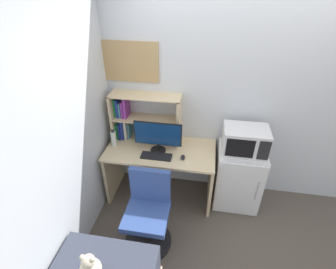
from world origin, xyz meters
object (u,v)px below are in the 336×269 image
hutch_bookshelf (136,116)px  microwave (245,140)px  desk_chair (148,215)px  mini_fridge (238,177)px  computer_mouse (183,157)px  wall_corkboard (128,62)px  monitor (158,136)px  keyboard (156,156)px  water_bottle (114,138)px  teddy_bear (90,268)px

hutch_bookshelf → microwave: 1.35m
microwave → desk_chair: size_ratio=0.56×
mini_fridge → computer_mouse: bearing=-164.8°
wall_corkboard → monitor: bearing=-40.8°
hutch_bookshelf → desk_chair: (0.34, -0.90, -0.70)m
keyboard → computer_mouse: size_ratio=3.93×
mini_fridge → keyboard: bearing=-168.2°
computer_mouse → desk_chair: bearing=-117.9°
computer_mouse → mini_fridge: bearing=15.2°
monitor → desk_chair: size_ratio=0.63×
hutch_bookshelf → keyboard: hutch_bookshelf is taller
computer_mouse → water_bottle: water_bottle is taller
keyboard → mini_fridge: size_ratio=0.44×
microwave → desk_chair: bearing=-142.7°
hutch_bookshelf → water_bottle: size_ratio=3.89×
monitor → keyboard: 0.24m
keyboard → wall_corkboard: (-0.41, 0.48, 0.96)m
teddy_bear → wall_corkboard: size_ratio=0.37×
desk_chair → wall_corkboard: (-0.43, 1.02, 1.35)m
mini_fridge → teddy_bear: (-1.28, -1.50, 0.18)m
monitor → water_bottle: size_ratio=2.57×
computer_mouse → desk_chair: desk_chair is taller
microwave → mini_fridge: bearing=-90.2°
computer_mouse → desk_chair: 0.75m
water_bottle → monitor: bearing=-2.5°
teddy_bear → microwave: bearing=49.6°
keyboard → desk_chair: size_ratio=0.40×
microwave → monitor: bearing=-174.8°
computer_mouse → water_bottle: bearing=171.9°
keyboard → computer_mouse: computer_mouse is taller
monitor → teddy_bear: monitor is taller
hutch_bookshelf → wall_corkboard: 0.66m
microwave → wall_corkboard: wall_corkboard is taller
computer_mouse → microwave: 0.75m
water_bottle → microwave: (1.58, 0.07, 0.11)m
hutch_bookshelf → monitor: hutch_bookshelf is taller
keyboard → mini_fridge: 1.09m
desk_chair → teddy_bear: size_ratio=3.32×
computer_mouse → water_bottle: (-0.88, 0.13, 0.09)m
hutch_bookshelf → computer_mouse: (0.64, -0.34, -0.30)m
mini_fridge → monitor: bearing=-175.0°
hutch_bookshelf → mini_fridge: (1.34, -0.15, -0.67)m
keyboard → desk_chair: 0.67m
mini_fridge → teddy_bear: size_ratio=3.04×
monitor → water_bottle: monitor is taller
hutch_bookshelf → wall_corkboard: (-0.08, 0.11, 0.65)m
computer_mouse → teddy_bear: (-0.59, -1.32, -0.19)m
mini_fridge → hutch_bookshelf: bearing=173.5°
mini_fridge → microwave: 0.56m
keyboard → microwave: microwave is taller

